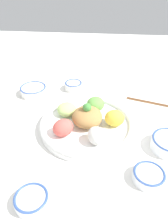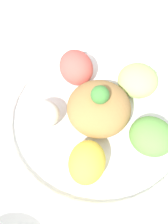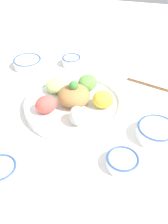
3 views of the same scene
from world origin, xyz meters
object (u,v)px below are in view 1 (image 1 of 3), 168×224
object	(u,v)px
chopsticks_pair_near	(152,102)
sauce_bowl_far	(149,176)
rice_bowl_plain	(73,85)
salad_platter	(87,122)
sauce_bowl_red	(33,90)
serving_spoon_extra	(27,113)
rice_bowl_blue	(32,200)

from	to	relation	value
chopsticks_pair_near	sauce_bowl_far	bearing A→B (deg)	96.06
rice_bowl_plain	chopsticks_pair_near	bearing A→B (deg)	76.55
salad_platter	sauce_bowl_red	distance (m)	0.34
sauce_bowl_far	chopsticks_pair_near	size ratio (longest dim) A/B	0.43
rice_bowl_plain	serving_spoon_extra	distance (m)	0.27
chopsticks_pair_near	serving_spoon_extra	distance (m)	0.53
sauce_bowl_red	rice_bowl_plain	world-z (taller)	same
salad_platter	sauce_bowl_far	distance (m)	0.29
rice_bowl_blue	serving_spoon_extra	size ratio (longest dim) A/B	0.64
rice_bowl_plain	serving_spoon_extra	world-z (taller)	rice_bowl_plain
salad_platter	chopsticks_pair_near	world-z (taller)	salad_platter
rice_bowl_blue	sauce_bowl_far	size ratio (longest dim) A/B	0.98
sauce_bowl_far	serving_spoon_extra	distance (m)	0.53
sauce_bowl_red	serving_spoon_extra	size ratio (longest dim) A/B	0.84
serving_spoon_extra	sauce_bowl_red	bearing A→B (deg)	9.74
rice_bowl_blue	rice_bowl_plain	world-z (taller)	rice_bowl_plain
salad_platter	serving_spoon_extra	world-z (taller)	salad_platter
salad_platter	rice_bowl_blue	size ratio (longest dim) A/B	3.84
sauce_bowl_red	salad_platter	bearing A→B (deg)	50.48
sauce_bowl_far	chopsticks_pair_near	world-z (taller)	sauce_bowl_far
salad_platter	sauce_bowl_red	size ratio (longest dim) A/B	2.93
rice_bowl_blue	salad_platter	bearing A→B (deg)	159.63
sauce_bowl_red	chopsticks_pair_near	distance (m)	0.53
sauce_bowl_far	chopsticks_pair_near	bearing A→B (deg)	169.74
sauce_bowl_red	rice_bowl_blue	size ratio (longest dim) A/B	1.31
salad_platter	serving_spoon_extra	distance (m)	0.26
salad_platter	rice_bowl_blue	world-z (taller)	salad_platter
sauce_bowl_far	serving_spoon_extra	size ratio (longest dim) A/B	0.65
salad_platter	chopsticks_pair_near	size ratio (longest dim) A/B	1.61
sauce_bowl_far	salad_platter	bearing A→B (deg)	-137.70
sauce_bowl_far	chopsticks_pair_near	xyz separation A→B (m)	(-0.40, 0.07, -0.01)
salad_platter	chopsticks_pair_near	bearing A→B (deg)	125.65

